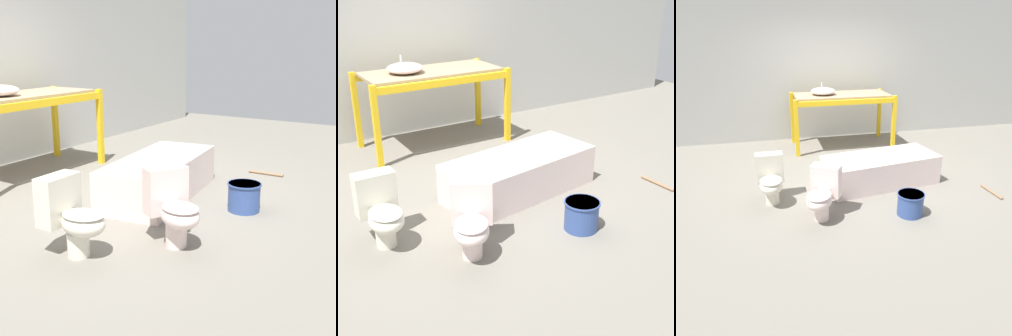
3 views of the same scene
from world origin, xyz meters
The scene contains 9 objects.
ground_plane centered at (0.00, 0.00, 0.00)m, with size 12.00×12.00×0.00m, color slate.
warehouse_wall_rear centered at (0.00, 2.13, 1.60)m, with size 10.80×0.08×3.20m.
shelving_rack centered at (0.12, 1.40, 0.90)m, with size 1.94×0.93×1.04m.
sink_basin centered at (-0.25, 1.39, 1.11)m, with size 0.47×0.46×0.22m.
bathtub_main centered at (0.27, -0.51, 0.25)m, with size 1.77×0.96×0.44m.
toilet_near centered at (-1.36, -0.74, 0.34)m, with size 0.36×0.53×0.64m.
toilet_far centered at (-0.76, -1.31, 0.34)m, with size 0.55×0.63×0.64m.
bucket_white centered at (0.32, -1.50, 0.15)m, with size 0.34×0.34×0.29m.
loose_pipe centered at (1.71, -1.22, 0.02)m, with size 0.05×0.46×0.04m.
Camera 3 is at (-1.34, -4.82, 2.12)m, focal length 35.00 mm.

